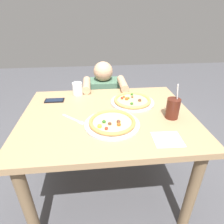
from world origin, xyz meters
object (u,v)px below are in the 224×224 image
object	(u,v)px
fork	(74,120)
diner_seated	(104,107)
pizza_near	(112,123)
cell_phone	(55,100)
pizza_far	(132,101)
drink_cup_colored	(173,108)
water_cup_clear	(78,89)

from	to	relation	value
fork	diner_seated	size ratio (longest dim) A/B	0.17
pizza_near	cell_phone	distance (m)	0.58
pizza_far	drink_cup_colored	distance (m)	0.34
pizza_near	water_cup_clear	xyz separation A→B (m)	(-0.24, 0.51, 0.04)
drink_cup_colored	fork	xyz separation A→B (m)	(-0.65, 0.03, -0.07)
cell_phone	diner_seated	distance (m)	0.70
drink_cup_colored	water_cup_clear	size ratio (longest dim) A/B	2.31
pizza_far	diner_seated	world-z (taller)	diner_seated
pizza_near	drink_cup_colored	distance (m)	0.42
drink_cup_colored	pizza_far	bearing A→B (deg)	131.47
cell_phone	diner_seated	world-z (taller)	diner_seated
drink_cup_colored	diner_seated	world-z (taller)	drink_cup_colored
pizza_near	water_cup_clear	bearing A→B (deg)	115.27
pizza_far	diner_seated	bearing A→B (deg)	108.93
pizza_far	cell_phone	distance (m)	0.62
water_cup_clear	diner_seated	xyz separation A→B (m)	(0.24, 0.35, -0.37)
pizza_near	cell_phone	bearing A→B (deg)	136.57
water_cup_clear	fork	distance (m)	0.43
drink_cup_colored	cell_phone	size ratio (longest dim) A/B	1.59
cell_phone	diner_seated	bearing A→B (deg)	47.63
pizza_near	water_cup_clear	distance (m)	0.56
drink_cup_colored	water_cup_clear	xyz separation A→B (m)	(-0.65, 0.46, -0.02)
pizza_near	drink_cup_colored	size ratio (longest dim) A/B	1.46
pizza_near	fork	bearing A→B (deg)	160.28
pizza_far	drink_cup_colored	bearing A→B (deg)	-48.53
pizza_far	water_cup_clear	xyz separation A→B (m)	(-0.43, 0.21, 0.04)
drink_cup_colored	diner_seated	xyz separation A→B (m)	(-0.41, 0.80, -0.39)
pizza_far	diner_seated	distance (m)	0.68
drink_cup_colored	diner_seated	bearing A→B (deg)	117.02
pizza_far	cell_phone	world-z (taller)	pizza_far
pizza_near	water_cup_clear	size ratio (longest dim) A/B	3.37
fork	cell_phone	xyz separation A→B (m)	(-0.18, 0.31, 0.00)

